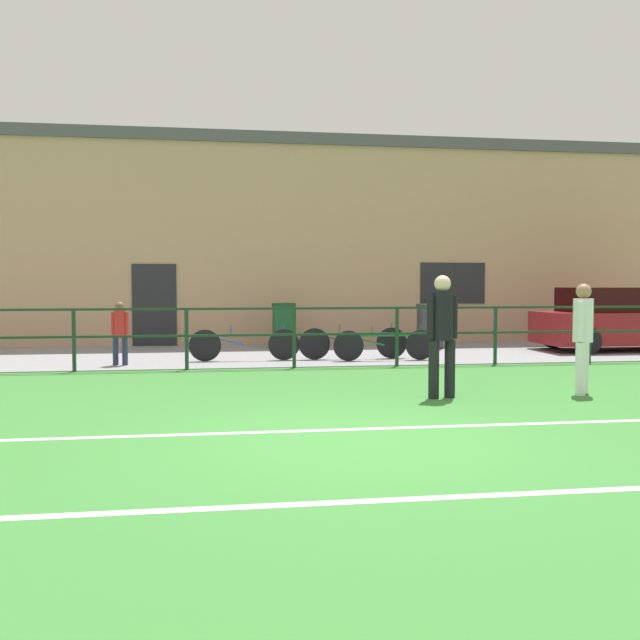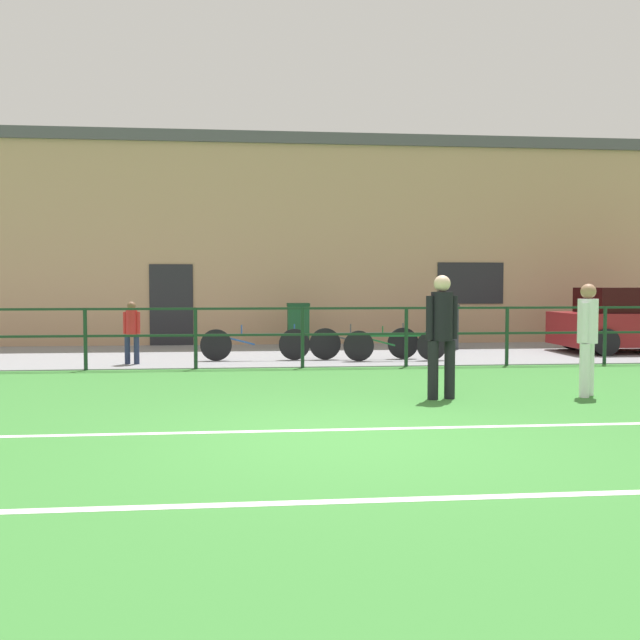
{
  "view_description": "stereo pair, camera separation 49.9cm",
  "coord_description": "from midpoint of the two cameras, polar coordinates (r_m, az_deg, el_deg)",
  "views": [
    {
      "loc": [
        -1.44,
        -6.93,
        1.57
      ],
      "look_at": [
        0.02,
        2.85,
        1.07
      ],
      "focal_mm": 38.77,
      "sensor_mm": 36.0,
      "label": 1
    },
    {
      "loc": [
        -0.95,
        -7.0,
        1.57
      ],
      "look_at": [
        0.02,
        2.85,
        1.07
      ],
      "focal_mm": 38.77,
      "sensor_mm": 36.0,
      "label": 2
    }
  ],
  "objects": [
    {
      "name": "field_line_hash",
      "position": [
        5.25,
        8.06,
        -14.52
      ],
      "size": [
        36.0,
        0.11,
        0.0
      ],
      "primitive_type": "cube",
      "color": "white",
      "rests_on": "ground"
    },
    {
      "name": "trash_bin_0",
      "position": [
        17.04,
        -0.97,
        -0.43
      ],
      "size": [
        0.55,
        0.47,
        1.1
      ],
      "color": "#194C28",
      "rests_on": "pavement_strip"
    },
    {
      "name": "perimeter_fence",
      "position": [
        13.05,
        -0.36,
        -0.71
      ],
      "size": [
        36.07,
        0.07,
        1.15
      ],
      "color": "#193823",
      "rests_on": "ground"
    },
    {
      "name": "bicycle_parked_4",
      "position": [
        14.45,
        4.64,
        -1.89
      ],
      "size": [
        2.3,
        0.04,
        0.75
      ],
      "color": "black",
      "rests_on": "pavement_strip"
    },
    {
      "name": "spectator_child",
      "position": [
        13.92,
        -14.3,
        -0.69
      ],
      "size": [
        0.33,
        0.22,
        1.23
      ],
      "rotation": [
        0.0,
        0.0,
        3.0
      ],
      "color": "#232D4C",
      "rests_on": "pavement_strip"
    },
    {
      "name": "player_striker",
      "position": [
        10.49,
        22.49,
        -0.97
      ],
      "size": [
        0.32,
        0.35,
        1.59
      ],
      "rotation": [
        0.0,
        0.0,
        0.85
      ],
      "color": "white",
      "rests_on": "ground"
    },
    {
      "name": "bicycle_parked_3",
      "position": [
        14.2,
        7.23,
        -2.06
      ],
      "size": [
        2.14,
        0.04,
        0.72
      ],
      "color": "black",
      "rests_on": "pavement_strip"
    },
    {
      "name": "bicycle_parked_0",
      "position": [
        14.22,
        -4.37,
        -1.99
      ],
      "size": [
        2.25,
        0.04,
        0.74
      ],
      "color": "black",
      "rests_on": "pavement_strip"
    },
    {
      "name": "player_goalkeeper",
      "position": [
        9.65,
        11.48,
        -0.73
      ],
      "size": [
        0.46,
        0.3,
        1.7
      ],
      "rotation": [
        0.0,
        0.0,
        3.34
      ],
      "color": "black",
      "rests_on": "ground"
    },
    {
      "name": "trash_bin_1",
      "position": [
        17.03,
        11.12,
        -0.52
      ],
      "size": [
        0.57,
        0.48,
        1.08
      ],
      "color": "#33383D",
      "rests_on": "pavement_strip"
    },
    {
      "name": "clubhouse_facade",
      "position": [
        19.24,
        -2.07,
        6.48
      ],
      "size": [
        28.0,
        2.56,
        5.52
      ],
      "color": "tan",
      "rests_on": "ground"
    },
    {
      "name": "field_line_touchline",
      "position": [
        7.59,
        3.6,
        -9.03
      ],
      "size": [
        36.0,
        0.11,
        0.0
      ],
      "primitive_type": "cube",
      "color": "white",
      "rests_on": "ground"
    },
    {
      "name": "pavement_strip",
      "position": [
        15.59,
        -1.21,
        -2.83
      ],
      "size": [
        48.0,
        5.0,
        0.02
      ],
      "primitive_type": "cube",
      "color": "gray",
      "rests_on": "ground"
    },
    {
      "name": "ground",
      "position": [
        7.24,
        4.06,
        -9.79
      ],
      "size": [
        60.0,
        44.0,
        0.04
      ],
      "primitive_type": "cube",
      "color": "#387A33"
    }
  ]
}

